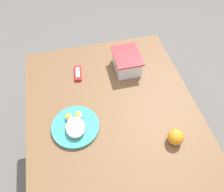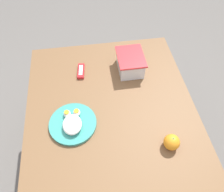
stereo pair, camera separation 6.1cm
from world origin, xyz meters
The scene contains 6 objects.
ground_plane centered at (0.00, 0.00, 0.00)m, with size 10.00×10.00×0.00m, color #66605B.
table centered at (0.00, 0.00, 0.64)m, with size 1.12×0.88×0.74m.
food_container centered at (-0.30, 0.15, 0.78)m, with size 0.19×0.15×0.11m.
orange_fruit centered at (0.21, 0.24, 0.78)m, with size 0.07×0.07×0.07m.
rice_plate centered at (0.03, -0.20, 0.76)m, with size 0.24×0.24×0.06m.
candy_bar centered at (-0.32, -0.14, 0.75)m, with size 0.12×0.05×0.02m.
Camera 1 is at (0.57, -0.15, 1.70)m, focal length 35.00 mm.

